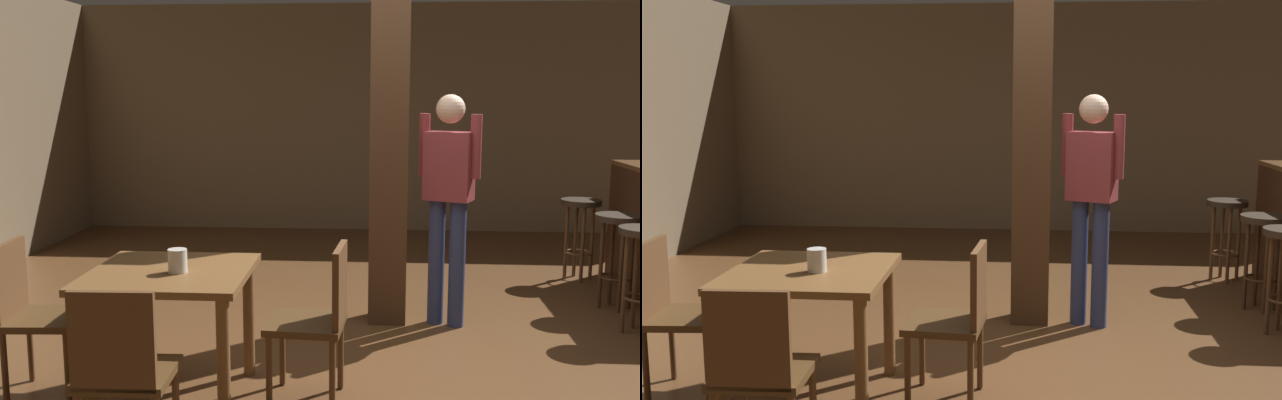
# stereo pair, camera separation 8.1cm
# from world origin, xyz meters

# --- Properties ---
(ground_plane) EXTENTS (10.80, 10.80, 0.00)m
(ground_plane) POSITION_xyz_m (0.00, 0.00, 0.00)
(ground_plane) COLOR brown
(wall_back) EXTENTS (8.00, 0.10, 2.80)m
(wall_back) POSITION_xyz_m (0.00, 4.50, 1.40)
(wall_back) COLOR #756047
(wall_back) RESTS_ON ground_plane
(pillar) EXTENTS (0.28, 0.28, 2.80)m
(pillar) POSITION_xyz_m (-0.18, 0.85, 1.40)
(pillar) COLOR #4C301C
(pillar) RESTS_ON ground_plane
(dining_table) EXTENTS (0.88, 0.88, 0.76)m
(dining_table) POSITION_xyz_m (-1.42, -0.66, 0.62)
(dining_table) COLOR brown
(dining_table) RESTS_ON ground_plane
(chair_east) EXTENTS (0.45, 0.45, 0.89)m
(chair_east) POSITION_xyz_m (-0.59, -0.62, 0.51)
(chair_east) COLOR #4C3319
(chair_east) RESTS_ON ground_plane
(chair_south) EXTENTS (0.43, 0.43, 0.89)m
(chair_south) POSITION_xyz_m (-1.42, -1.47, 0.51)
(chair_south) COLOR #4C3319
(chair_south) RESTS_ON ground_plane
(chair_west) EXTENTS (0.45, 0.45, 0.89)m
(chair_west) POSITION_xyz_m (-2.24, -0.65, 0.51)
(chair_west) COLOR #4C3319
(chair_west) RESTS_ON ground_plane
(napkin_cup) EXTENTS (0.11, 0.11, 0.13)m
(napkin_cup) POSITION_xyz_m (-1.36, -0.71, 0.82)
(napkin_cup) COLOR beige
(napkin_cup) RESTS_ON dining_table
(standing_person) EXTENTS (0.46, 0.32, 1.72)m
(standing_person) POSITION_xyz_m (0.26, 0.78, 1.00)
(standing_person) COLOR maroon
(standing_person) RESTS_ON ground_plane
(bar_stool_mid) EXTENTS (0.36, 0.36, 0.77)m
(bar_stool_mid) POSITION_xyz_m (1.66, 1.28, 0.58)
(bar_stool_mid) COLOR #2D2319
(bar_stool_mid) RESTS_ON ground_plane
(bar_stool_far) EXTENTS (0.36, 0.36, 0.75)m
(bar_stool_far) POSITION_xyz_m (1.62, 2.18, 0.57)
(bar_stool_far) COLOR #2D2319
(bar_stool_far) RESTS_ON ground_plane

